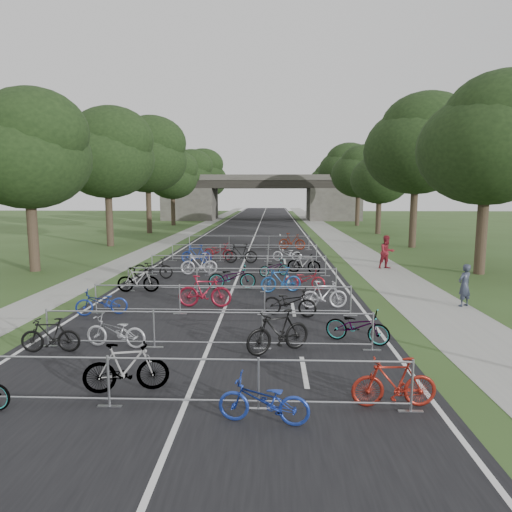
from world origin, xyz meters
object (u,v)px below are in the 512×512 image
(bike_1, at_px, (126,368))
(pedestrian_b, at_px, (387,252))
(overpass_bridge, at_px, (261,198))
(pedestrian_a, at_px, (464,285))
(bike_2, at_px, (264,401))

(bike_1, bearing_deg, pedestrian_b, -42.86)
(overpass_bridge, xyz_separation_m, pedestrian_a, (9.20, -56.27, -2.71))
(overpass_bridge, distance_m, pedestrian_a, 57.08)
(bike_1, xyz_separation_m, pedestrian_b, (9.78, 16.76, 0.40))
(overpass_bridge, bearing_deg, bike_1, -91.25)
(bike_2, distance_m, pedestrian_b, 19.28)
(bike_2, height_order, pedestrian_b, pedestrian_b)
(overpass_bridge, xyz_separation_m, bike_2, (1.65, -65.59, -3.07))
(overpass_bridge, relative_size, bike_1, 16.70)
(overpass_bridge, distance_m, pedestrian_b, 48.33)
(bike_2, xyz_separation_m, pedestrian_a, (7.55, 9.32, 0.36))
(bike_2, bearing_deg, overpass_bridge, -170.50)
(overpass_bridge, bearing_deg, pedestrian_b, -80.00)
(bike_1, height_order, pedestrian_b, pedestrian_b)
(pedestrian_b, bearing_deg, bike_2, -128.92)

